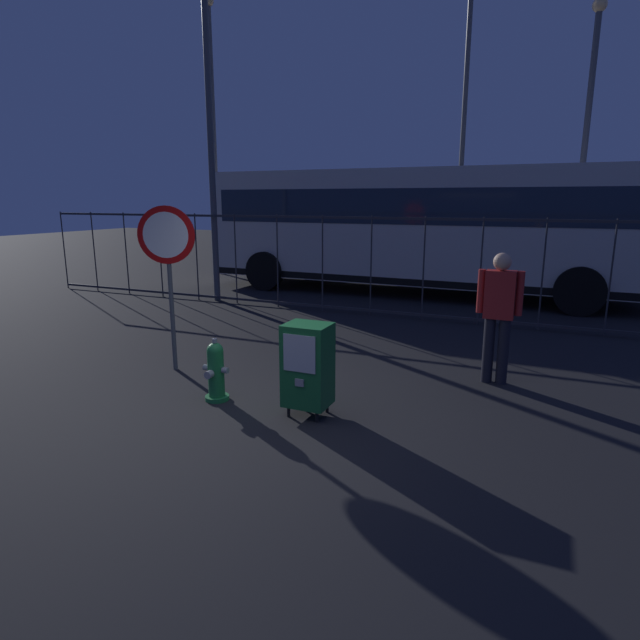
% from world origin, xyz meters
% --- Properties ---
extents(ground_plane, '(60.00, 60.00, 0.00)m').
position_xyz_m(ground_plane, '(0.00, 0.00, 0.00)').
color(ground_plane, black).
extents(fire_hydrant, '(0.33, 0.31, 0.75)m').
position_xyz_m(fire_hydrant, '(-0.70, 0.45, 0.35)').
color(fire_hydrant, '#1E7238').
rests_on(fire_hydrant, ground_plane).
extents(newspaper_box_primary, '(0.48, 0.42, 1.02)m').
position_xyz_m(newspaper_box_primary, '(0.47, 0.49, 0.57)').
color(newspaper_box_primary, black).
rests_on(newspaper_box_primary, ground_plane).
extents(stop_sign, '(0.71, 0.31, 2.23)m').
position_xyz_m(stop_sign, '(-1.89, 1.17, 1.60)').
color(stop_sign, '#4C4F54').
rests_on(stop_sign, ground_plane).
extents(pedestrian, '(0.55, 0.22, 1.67)m').
position_xyz_m(pedestrian, '(2.22, 2.40, 0.95)').
color(pedestrian, black).
rests_on(pedestrian, ground_plane).
extents(fence_barrier, '(18.03, 0.04, 2.00)m').
position_xyz_m(fence_barrier, '(0.00, 5.62, 1.02)').
color(fence_barrier, '#2D2D33').
rests_on(fence_barrier, ground_plane).
extents(bus_near, '(10.55, 2.94, 3.00)m').
position_xyz_m(bus_near, '(-0.31, 8.62, 1.71)').
color(bus_near, beige).
rests_on(bus_near, ground_plane).
extents(bus_far, '(10.65, 3.34, 3.00)m').
position_xyz_m(bus_far, '(0.13, 13.40, 1.71)').
color(bus_far, beige).
rests_on(bus_far, ground_plane).
extents(street_light_near_left, '(0.32, 0.32, 8.37)m').
position_xyz_m(street_light_near_left, '(0.13, 11.71, 4.76)').
color(street_light_near_left, '#4C4F54').
rests_on(street_light_near_left, ground_plane).
extents(street_light_near_right, '(0.32, 0.32, 8.04)m').
position_xyz_m(street_light_near_right, '(-6.95, 9.67, 4.59)').
color(street_light_near_right, '#4C4F54').
rests_on(street_light_near_right, ground_plane).
extents(street_light_far_left, '(0.32, 0.32, 6.68)m').
position_xyz_m(street_light_far_left, '(3.24, 9.97, 3.90)').
color(street_light_far_left, '#4C4F54').
rests_on(street_light_far_left, ground_plane).
extents(street_light_far_right, '(0.32, 0.32, 7.71)m').
position_xyz_m(street_light_far_right, '(-4.32, 5.73, 4.43)').
color(street_light_far_right, '#4C4F54').
rests_on(street_light_far_right, ground_plane).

